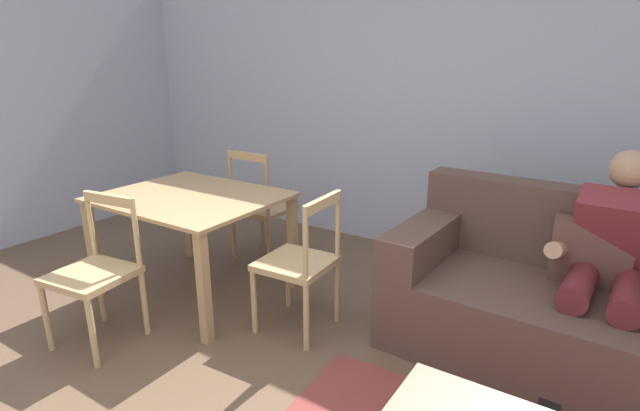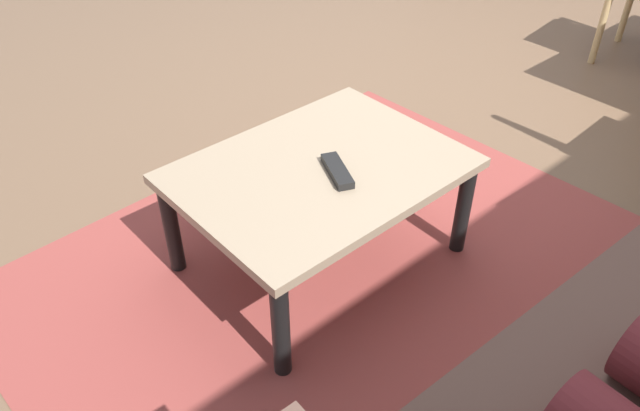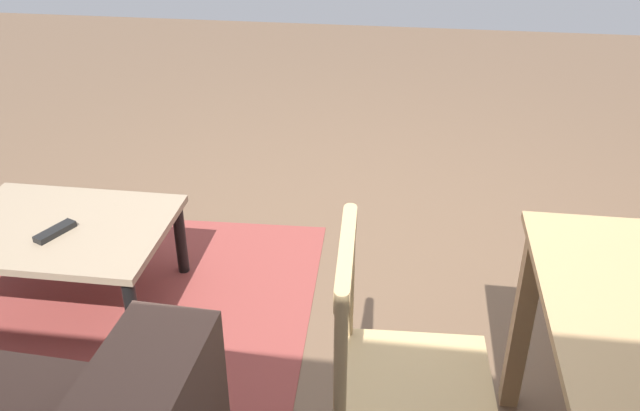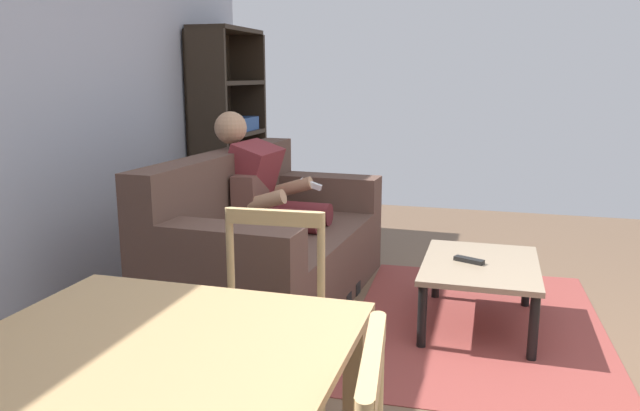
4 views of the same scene
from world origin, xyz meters
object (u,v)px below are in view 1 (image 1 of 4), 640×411
object	(u,v)px
person_lounging	(610,263)
dining_chair_near_wall	(262,208)
dining_chair_by_doorway	(96,273)
couch	(565,305)
dining_chair_facing_couch	(300,263)
dining_table	(192,210)

from	to	relation	value
person_lounging	dining_chair_near_wall	bearing A→B (deg)	175.80
dining_chair_near_wall	dining_chair_by_doorway	size ratio (longest dim) A/B	1.07
couch	dining_chair_facing_couch	world-z (taller)	couch
person_lounging	dining_chair_by_doorway	bearing A→B (deg)	-152.14
dining_chair_facing_couch	dining_chair_by_doorway	bearing A→B (deg)	-140.67
person_lounging	couch	bearing A→B (deg)	-165.67
person_lounging	dining_chair_by_doorway	xyz separation A→B (m)	(-2.53, -1.34, -0.18)
dining_table	dining_chair_near_wall	distance (m)	0.78
couch	dining_chair_near_wall	bearing A→B (deg)	174.45
dining_chair_facing_couch	dining_chair_near_wall	bearing A→B (deg)	140.75
couch	dining_table	bearing A→B (deg)	-167.30
dining_table	dining_chair_near_wall	bearing A→B (deg)	89.98
couch	dining_chair_by_doorway	distance (m)	2.69
person_lounging	dining_chair_near_wall	distance (m)	2.54
dining_chair_facing_couch	dining_chair_by_doorway	xyz separation A→B (m)	(-0.93, -0.76, -0.00)
dining_chair_facing_couch	couch	bearing A→B (deg)	20.36
person_lounging	dining_chair_facing_couch	size ratio (longest dim) A/B	1.33
couch	dining_chair_by_doorway	world-z (taller)	couch
couch	person_lounging	world-z (taller)	person_lounging
dining_chair_near_wall	dining_chair_facing_couch	xyz separation A→B (m)	(0.93, -0.76, -0.00)
dining_chair_near_wall	dining_table	bearing A→B (deg)	-90.02
dining_table	dining_chair_near_wall	world-z (taller)	dining_chair_near_wall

